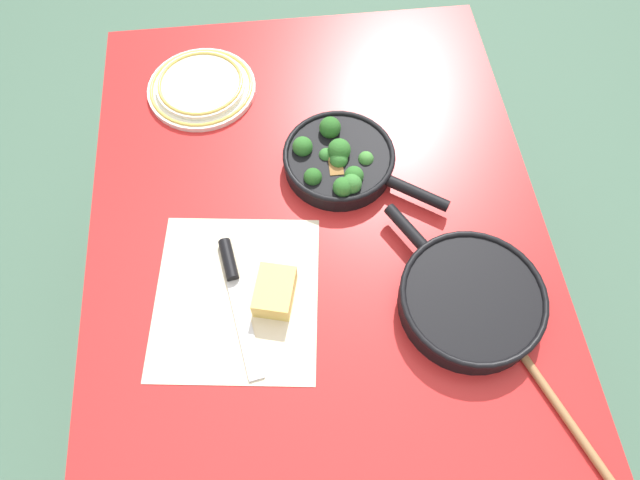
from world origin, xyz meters
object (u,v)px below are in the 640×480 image
Objects in this scene: grater_knife at (235,286)px; skillet_broccoli at (340,160)px; dinner_plate_stack at (201,86)px; skillet_eggs at (470,299)px; wooden_spoon at (527,361)px; cheese_block at (275,292)px.

skillet_broccoli is at bearing 127.99° from grater_knife.
skillet_broccoli reaches higher than dinner_plate_stack.
skillet_eggs is 1.01× the size of wooden_spoon.
wooden_spoon is at bearing 38.55° from dinner_plate_stack.
cheese_block is at bearing -84.05° from skillet_broccoli.
grater_knife is (0.25, -0.23, -0.02)m from skillet_broccoli.
skillet_broccoli reaches higher than grater_knife.
wooden_spoon is at bearing 68.11° from cheese_block.
cheese_block is 0.43× the size of dinner_plate_stack.
cheese_block is at bearing 47.40° from wooden_spoon.
skillet_broccoli is 0.32m from cheese_block.
dinner_plate_stack reaches higher than wooden_spoon.
dinner_plate_stack is (-0.71, -0.56, 0.00)m from wooden_spoon.
dinner_plate_stack reaches higher than grater_knife.
grater_knife is at bearing -97.06° from skillet_broccoli.
grater_knife is (-0.08, -0.43, -0.02)m from skillet_eggs.
cheese_block reaches higher than grater_knife.
skillet_broccoli is 0.34m from grater_knife.
skillet_broccoli is at bearing 48.57° from dinner_plate_stack.
dinner_plate_stack is at bearing -166.15° from cheese_block.
grater_knife reaches higher than wooden_spoon.
skillet_broccoli is at bearing 10.61° from wooden_spoon.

